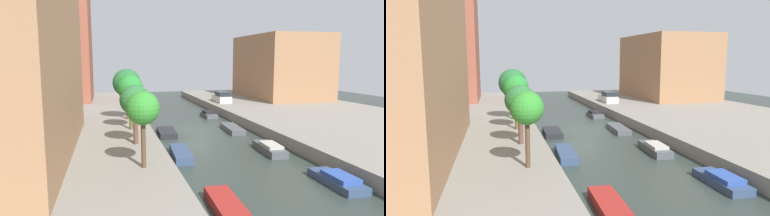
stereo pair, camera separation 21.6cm
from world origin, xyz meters
TOP-DOWN VIEW (x-y plane):
  - ground_plane at (0.00, 0.00)m, footprint 84.00×84.00m
  - quay_left at (-15.00, 0.00)m, footprint 20.00×64.00m
  - quay_right at (15.00, 0.00)m, footprint 20.00×64.00m
  - apartment_tower_far at (-16.00, 20.80)m, footprint 10.00×10.79m
  - low_block_right at (18.00, 17.41)m, footprint 10.00×15.84m
  - street_tree_0 at (-6.83, -14.17)m, footprint 1.90×1.90m
  - street_tree_1 at (-6.83, -8.52)m, footprint 2.19×2.19m
  - street_tree_2 at (-6.83, -3.07)m, footprint 2.25×2.25m
  - street_tree_3 at (-6.83, 2.25)m, footprint 2.81×2.81m
  - parked_car at (7.14, 13.88)m, footprint 1.92×4.81m
  - moored_boat_left_0 at (-3.45, -18.49)m, footprint 1.40×3.66m
  - moored_boat_left_1 at (-3.69, -9.34)m, footprint 1.53×4.40m
  - moored_boat_left_2 at (-3.45, -1.65)m, footprint 1.71×3.87m
  - moored_boat_right_0 at (3.79, -16.88)m, footprint 1.46×3.94m
  - moored_boat_right_1 at (3.18, -9.60)m, footprint 1.54×4.11m
  - moored_boat_right_2 at (3.16, -1.47)m, footprint 1.67×4.58m
  - moored_boat_right_3 at (3.25, 7.15)m, footprint 1.44×3.16m

SIDE VIEW (x-z plane):
  - ground_plane at x=0.00m, z-range 0.00..0.00m
  - moored_boat_left_2 at x=-3.45m, z-range 0.00..0.48m
  - moored_boat_right_2 at x=3.16m, z-range 0.00..0.50m
  - moored_boat_left_0 at x=-3.45m, z-range 0.00..0.53m
  - moored_boat_left_1 at x=-3.69m, z-range 0.00..0.55m
  - moored_boat_right_0 at x=3.79m, z-range -0.05..0.65m
  - moored_boat_right_1 at x=3.18m, z-range -0.05..0.69m
  - moored_boat_right_3 at x=3.25m, z-range -0.06..0.71m
  - quay_left at x=-15.00m, z-range 0.00..1.00m
  - quay_right at x=15.00m, z-range 0.00..1.00m
  - parked_car at x=7.14m, z-range 0.88..2.37m
  - street_tree_1 at x=-6.83m, z-range 1.99..6.27m
  - street_tree_0 at x=-6.83m, z-range 2.16..6.50m
  - street_tree_2 at x=-6.83m, z-range 2.21..6.95m
  - street_tree_3 at x=-6.83m, z-range 2.13..7.24m
  - low_block_right at x=18.00m, z-range 1.00..10.77m
  - apartment_tower_far at x=-16.00m, z-range 1.00..24.70m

